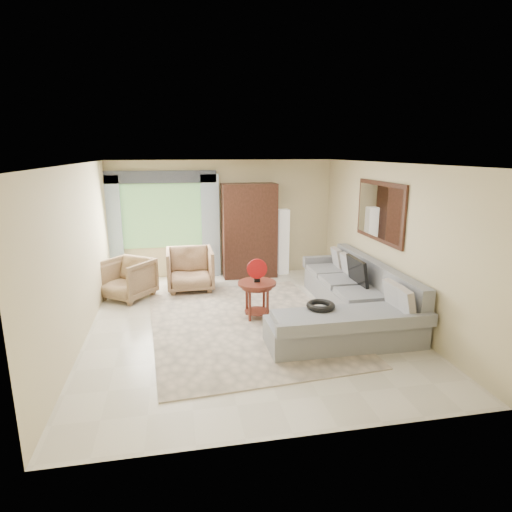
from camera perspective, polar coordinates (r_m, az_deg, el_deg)
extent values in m
plane|color=silver|center=(7.22, -1.44, -8.86)|extent=(6.00, 6.00, 0.00)
cube|color=beige|center=(7.17, -1.44, -8.94)|extent=(3.29, 4.21, 0.02)
cube|color=gray|center=(8.14, 12.03, -5.02)|extent=(0.90, 2.40, 0.40)
cube|color=gray|center=(6.51, 11.75, -9.89)|extent=(2.30, 0.80, 0.40)
cube|color=gray|center=(7.80, 15.70, -2.59)|extent=(0.20, 3.20, 0.50)
cube|color=gray|center=(9.19, 9.07, -0.69)|extent=(0.90, 0.16, 0.22)
cube|color=gray|center=(6.02, 13.53, -9.01)|extent=(2.30, 0.10, 0.18)
cube|color=black|center=(7.77, 13.34, -1.98)|extent=(0.14, 0.74, 0.48)
torus|color=black|center=(6.48, 8.61, -6.55)|extent=(0.43, 0.43, 0.09)
cylinder|color=#552416|center=(7.19, 0.13, -3.66)|extent=(0.65, 0.65, 0.04)
cylinder|color=#552416|center=(7.30, 0.13, -6.16)|extent=(0.43, 0.43, 0.58)
cylinder|color=#AC1112|center=(7.12, 0.13, -1.72)|extent=(0.34, 0.07, 0.34)
imported|color=#91734F|center=(8.61, -16.79, -2.94)|extent=(1.18, 1.19, 0.78)
imported|color=#9D7556|center=(8.85, -8.79, -1.76)|extent=(0.93, 0.96, 0.87)
imported|color=#999999|center=(9.50, -18.36, -2.09)|extent=(0.57, 0.50, 0.59)
cube|color=black|center=(9.60, -0.91, 3.40)|extent=(1.20, 0.55, 2.10)
cube|color=silver|center=(9.88, 3.61, 1.90)|extent=(0.24, 0.24, 1.50)
cube|color=#669E59|center=(9.65, -12.41, 5.24)|extent=(1.80, 0.04, 1.40)
cube|color=#9EB7CC|center=(9.69, -18.57, 3.38)|extent=(0.40, 0.08, 2.30)
cube|color=#9EB7CC|center=(9.63, -6.08, 3.96)|extent=(0.40, 0.08, 2.30)
cube|color=#1E232D|center=(9.49, -12.69, 10.26)|extent=(2.40, 0.12, 0.26)
cube|color=black|center=(7.85, 16.20, 5.70)|extent=(0.04, 1.70, 1.05)
cube|color=white|center=(7.84, 16.04, 5.70)|extent=(0.02, 1.54, 0.90)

